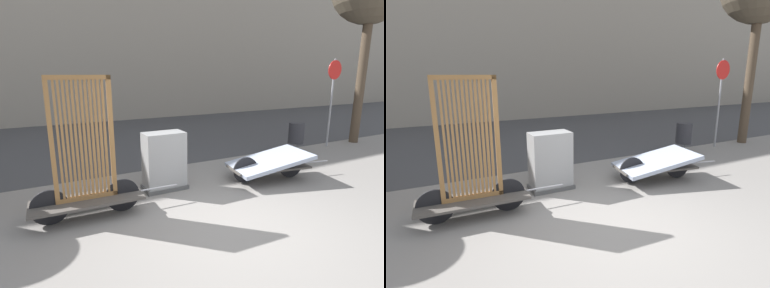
# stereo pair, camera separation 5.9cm
# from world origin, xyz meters

# --- Properties ---
(ground_plane) EXTENTS (60.00, 60.00, 0.00)m
(ground_plane) POSITION_xyz_m (0.00, 0.00, 0.00)
(ground_plane) COLOR gray
(road_strip) EXTENTS (56.00, 8.27, 0.01)m
(road_strip) POSITION_xyz_m (0.00, 7.56, 0.00)
(road_strip) COLOR #424244
(road_strip) RESTS_ON ground_plane
(bike_cart_with_bedframe) EXTENTS (2.48, 0.74, 2.31)m
(bike_cart_with_bedframe) POSITION_xyz_m (-1.93, 1.51, 0.80)
(bike_cart_with_bedframe) COLOR #4C4742
(bike_cart_with_bedframe) RESTS_ON ground_plane
(bike_cart_with_mattress) EXTENTS (2.49, 1.36, 0.65)m
(bike_cart_with_mattress) POSITION_xyz_m (1.94, 1.51, 0.40)
(bike_cart_with_mattress) COLOR #4C4742
(bike_cart_with_mattress) RESTS_ON ground_plane
(utility_cabinet) EXTENTS (0.88, 0.52, 1.19)m
(utility_cabinet) POSITION_xyz_m (-0.33, 2.10, 0.55)
(utility_cabinet) COLOR #4C4C4C
(utility_cabinet) RESTS_ON ground_plane
(trash_bin) EXTENTS (0.46, 0.46, 0.89)m
(trash_bin) POSITION_xyz_m (4.38, 3.08, 0.57)
(trash_bin) COLOR gray
(trash_bin) RESTS_ON ground_plane
(sign_post) EXTENTS (0.58, 0.06, 2.78)m
(sign_post) POSITION_xyz_m (5.81, 3.07, 1.81)
(sign_post) COLOR gray
(sign_post) RESTS_ON ground_plane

